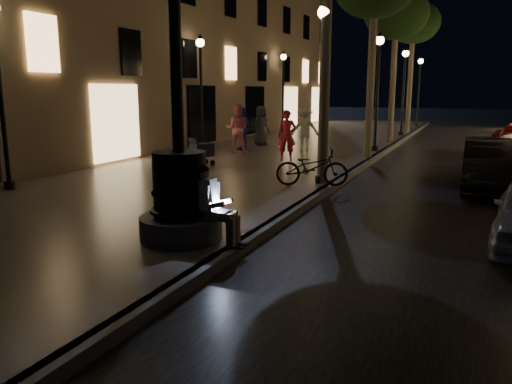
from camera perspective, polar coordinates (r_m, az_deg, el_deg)
The scene contains 22 objects.
ground at distance 20.49m, azimuth 13.68°, elevation 3.68°, with size 120.00×120.00×0.00m, color black.
cobble_lane at distance 20.20m, azimuth 22.08°, elevation 3.08°, with size 6.00×45.00×0.02m, color black.
promenade at distance 21.52m, azimuth 3.12°, elevation 4.62°, with size 8.00×45.00×0.20m, color slate.
curb_strip at distance 20.48m, azimuth 13.69°, elevation 3.96°, with size 0.25×45.00×0.20m, color #59595B.
fountain_lamppost at distance 8.44m, azimuth -8.72°, elevation 1.29°, with size 1.40×1.40×5.21m.
seated_man_laptop at distance 8.20m, azimuth -5.03°, elevation -1.17°, with size 0.94×0.32×1.31m.
tree_third at distance 25.53m, azimuth 15.76°, elevation 18.91°, with size 3.00×3.00×7.20m.
tree_far at distance 31.46m, azimuth 17.56°, elevation 17.88°, with size 3.00×3.00×7.50m.
lamp_curb_a at distance 13.56m, azimuth 7.68°, elevation 13.74°, with size 0.36×0.36×4.81m.
lamp_curb_b at distance 21.36m, azimuth 13.77°, elevation 12.70°, with size 0.36×0.36×4.81m.
lamp_curb_c at distance 29.26m, azimuth 16.57°, elevation 12.16°, with size 0.36×0.36×4.81m.
lamp_curb_d at distance 37.21m, azimuth 18.17°, elevation 11.84°, with size 0.36×0.36×4.81m.
lamp_left_b at distance 21.90m, azimuth -6.31°, elevation 12.91°, with size 0.36×0.36×4.81m.
lamp_left_c at distance 30.99m, azimuth 3.13°, elevation 12.56°, with size 0.36×0.36×4.81m.
stroller at distance 16.72m, azimuth -6.23°, elevation 4.76°, with size 0.68×1.05×1.07m.
car_second at distance 14.97m, azimuth 25.45°, elevation 2.82°, with size 1.50×4.32×1.42m, color black.
pedestrian_red at distance 17.98m, azimuth 3.55°, elevation 6.47°, with size 0.66×0.43×1.81m, color red.
pedestrian_pink at distance 20.25m, azimuth -2.20°, elevation 7.25°, with size 0.95×0.74×1.95m, color pink.
pedestrian_white at distance 20.83m, azimuth 5.60°, elevation 7.18°, with size 1.19×0.68×1.84m, color silver.
pedestrian_blue at distance 21.18m, azimuth -1.54°, elevation 7.24°, with size 1.05×0.44×1.80m, color #2A2E9A.
pedestrian_dark at distance 23.11m, azimuth 0.56°, elevation 7.60°, with size 0.87×0.57×1.79m, color #35363B.
bicycle at distance 13.27m, azimuth 6.40°, elevation 2.83°, with size 0.66×1.90×1.00m, color black.
Camera 1 is at (3.46, -5.02, 2.70)m, focal length 35.00 mm.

